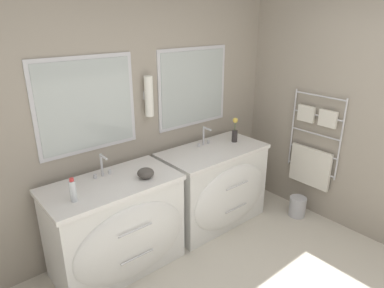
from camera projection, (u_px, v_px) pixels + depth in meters
wall_back at (138, 114)px, 3.36m from camera, size 5.04×0.17×2.60m
wall_right at (334, 108)px, 3.63m from camera, size 0.13×3.94×2.60m
vanity_left at (117, 227)px, 3.06m from camera, size 1.16×0.68×0.87m
vanity_right at (215, 186)px, 3.78m from camera, size 1.16×0.68×0.87m
faucet_left at (102, 166)px, 3.00m from camera, size 0.17×0.13×0.21m
faucet_right at (204, 136)px, 3.72m from camera, size 0.17×0.13×0.21m
toiletry_bottle at (73, 190)px, 2.61m from camera, size 0.05×0.05×0.19m
amenity_bowl at (146, 173)px, 3.00m from camera, size 0.15×0.15×0.09m
flower_vase at (235, 132)px, 3.83m from camera, size 0.06×0.06×0.28m
waste_bin at (297, 206)px, 4.00m from camera, size 0.20×0.20×0.23m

